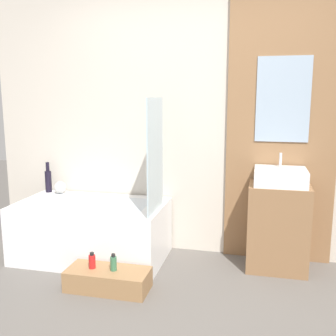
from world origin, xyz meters
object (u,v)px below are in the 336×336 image
wooden_step_bench (108,279)px  vase_round_light (60,187)px  bathtub (92,230)px  bottle_soap_primary (92,261)px  sink (280,177)px  vase_tall_dark (48,180)px  bottle_soap_secondary (113,263)px

wooden_step_bench → vase_round_light: (-0.84, 0.83, 0.52)m
bathtub → bottle_soap_primary: 0.61m
wooden_step_bench → vase_round_light: vase_round_light is taller
bottle_soap_primary → wooden_step_bench: bearing=0.0°
sink → vase_tall_dark: 2.31m
wooden_step_bench → bottle_soap_primary: bearing=180.0°
bottle_soap_primary → bottle_soap_secondary: bearing=0.0°
wooden_step_bench → sink: size_ratio=1.51×
bathtub → sink: bearing=5.5°
sink → bottle_soap_primary: size_ratio=3.31×
bathtub → vase_round_light: vase_round_light is taller
wooden_step_bench → bottle_soap_primary: 0.19m
vase_round_light → bottle_soap_secondary: (0.89, -0.83, -0.37)m
vase_round_light → bottle_soap_primary: size_ratio=0.93×
bathtub → bottle_soap_primary: bearing=-65.9°
wooden_step_bench → bottle_soap_secondary: size_ratio=4.79×
wooden_step_bench → sink: 1.68m
vase_round_light → sink: bearing=-2.9°
bathtub → vase_tall_dark: (-0.61, 0.30, 0.39)m
sink → vase_round_light: bearing=177.1°
wooden_step_bench → vase_tall_dark: 1.43m
sink → bottle_soap_secondary: 1.58m
bathtub → bottle_soap_secondary: (0.43, -0.56, -0.04)m
vase_round_light → bottle_soap_primary: bearing=-49.5°
bathtub → bottle_soap_primary: (0.25, -0.56, -0.05)m
bathtub → bottle_soap_secondary: bathtub is taller
wooden_step_bench → vase_round_light: size_ratio=5.34×
vase_tall_dark → vase_round_light: vase_tall_dark is taller
vase_tall_dark → vase_round_light: 0.16m
bathtub → vase_tall_dark: 0.78m
bottle_soap_primary → sink: bearing=26.4°
bathtub → wooden_step_bench: 0.70m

